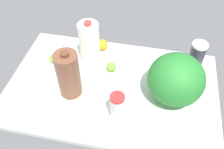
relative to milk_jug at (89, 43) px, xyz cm
name	(u,v)px	position (x,y,z in cm)	size (l,w,h in cm)	color
countertop	(112,88)	(17.83, -19.13, -15.08)	(120.00, 76.00, 3.00)	silver
milk_jug	(89,43)	(0.00, 0.00, 0.00)	(12.42, 12.42, 28.72)	white
chocolate_milk_jug	(68,75)	(-3.97, -27.42, 0.41)	(12.50, 12.50, 29.55)	brown
shaker_bottle	(197,55)	(64.12, 7.29, -4.63)	(9.26, 9.26, 17.81)	#302E3D
tumbler_cup	(117,107)	(24.43, -38.39, -5.25)	(7.48, 7.48, 16.57)	silver
watermelon	(176,80)	(51.77, -19.37, 0.17)	(29.89, 29.89, 27.49)	#24762B
lime_far_back	(111,67)	(14.88, -6.68, -10.64)	(5.88, 5.88, 5.88)	#6CAB32
orange_beside_bowl	(102,45)	(4.97, 11.42, -10.03)	(7.10, 7.10, 7.10)	orange
lime_loose	(54,59)	(-21.79, -7.02, -10.67)	(5.81, 5.81, 5.81)	#6BB930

